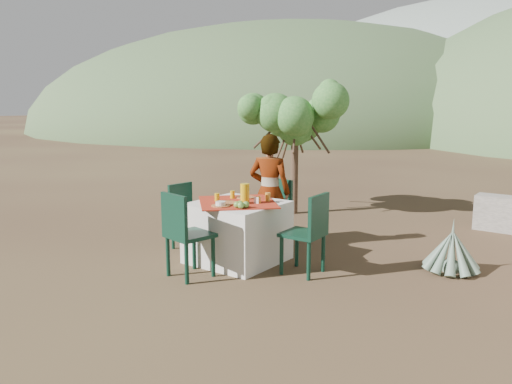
# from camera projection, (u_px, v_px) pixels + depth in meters

# --- Properties ---
(ground) EXTENTS (160.00, 160.00, 0.00)m
(ground) POSITION_uv_depth(u_px,v_px,m) (231.00, 252.00, 6.68)
(ground) COLOR #362118
(ground) RESTS_ON ground
(table) EXTENTS (1.30, 1.30, 0.76)m
(table) POSITION_uv_depth(u_px,v_px,m) (238.00, 231.00, 6.26)
(table) COLOR silver
(table) RESTS_ON ground
(chair_far) EXTENTS (0.48, 0.48, 0.91)m
(chair_far) POSITION_uv_depth(u_px,v_px,m) (275.00, 208.00, 7.06)
(chair_far) COLOR black
(chair_far) RESTS_ON ground
(chair_near) EXTENTS (0.53, 0.53, 0.99)m
(chair_near) POSITION_uv_depth(u_px,v_px,m) (184.00, 231.00, 5.61)
(chair_near) COLOR black
(chair_near) RESTS_ON ground
(chair_left) EXTENTS (0.44, 0.44, 0.89)m
(chair_left) POSITION_uv_depth(u_px,v_px,m) (186.00, 213.00, 6.83)
(chair_left) COLOR black
(chair_left) RESTS_ON ground
(chair_right) EXTENTS (0.46, 0.46, 0.96)m
(chair_right) POSITION_uv_depth(u_px,v_px,m) (309.00, 230.00, 5.73)
(chair_right) COLOR black
(chair_right) RESTS_ON ground
(person) EXTENTS (0.66, 0.53, 1.57)m
(person) POSITION_uv_depth(u_px,v_px,m) (270.00, 192.00, 6.75)
(person) COLOR #8C6651
(person) RESTS_ON ground
(shrub_tree) EXTENTS (1.75, 1.71, 2.05)m
(shrub_tree) POSITION_uv_depth(u_px,v_px,m) (300.00, 123.00, 8.80)
(shrub_tree) COLOR #4C3726
(shrub_tree) RESTS_ON ground
(agave) EXTENTS (0.68, 0.66, 0.71)m
(agave) POSITION_uv_depth(u_px,v_px,m) (452.00, 252.00, 5.89)
(agave) COLOR slate
(agave) RESTS_ON ground
(hill_near_left) EXTENTS (40.00, 40.00, 16.00)m
(hill_near_left) POSITION_uv_depth(u_px,v_px,m) (291.00, 128.00, 40.98)
(hill_near_left) COLOR #405A32
(hill_near_left) RESTS_ON ground
(plate_far) EXTENTS (0.24, 0.24, 0.01)m
(plate_far) POSITION_uv_depth(u_px,v_px,m) (246.00, 197.00, 6.45)
(plate_far) COLOR brown
(plate_far) RESTS_ON table
(plate_near) EXTENTS (0.26, 0.26, 0.01)m
(plate_near) POSITION_uv_depth(u_px,v_px,m) (227.00, 203.00, 6.09)
(plate_near) COLOR brown
(plate_near) RESTS_ON table
(glass_far) EXTENTS (0.06, 0.06, 0.10)m
(glass_far) POSITION_uv_depth(u_px,v_px,m) (233.00, 194.00, 6.42)
(glass_far) COLOR gold
(glass_far) RESTS_ON table
(glass_near) EXTENTS (0.06, 0.06, 0.10)m
(glass_near) POSITION_uv_depth(u_px,v_px,m) (217.00, 197.00, 6.22)
(glass_near) COLOR gold
(glass_near) RESTS_ON table
(juice_pitcher) EXTENTS (0.11, 0.11, 0.24)m
(juice_pitcher) POSITION_uv_depth(u_px,v_px,m) (245.00, 194.00, 6.07)
(juice_pitcher) COLOR gold
(juice_pitcher) RESTS_ON table
(bowl_plate) EXTENTS (0.23, 0.23, 0.01)m
(bowl_plate) POSITION_uv_depth(u_px,v_px,m) (221.00, 206.00, 5.92)
(bowl_plate) COLOR brown
(bowl_plate) RESTS_ON table
(white_bowl) EXTENTS (0.12, 0.12, 0.04)m
(white_bowl) POSITION_uv_depth(u_px,v_px,m) (221.00, 203.00, 5.92)
(white_bowl) COLOR silver
(white_bowl) RESTS_ON bowl_plate
(jar_left) EXTENTS (0.05, 0.05, 0.08)m
(jar_left) POSITION_uv_depth(u_px,v_px,m) (259.00, 200.00, 6.09)
(jar_left) COLOR orange
(jar_left) RESTS_ON table
(jar_right) EXTENTS (0.07, 0.07, 0.10)m
(jar_right) POSITION_uv_depth(u_px,v_px,m) (268.00, 197.00, 6.23)
(jar_right) COLOR orange
(jar_right) RESTS_ON table
(napkin_holder) EXTENTS (0.07, 0.05, 0.08)m
(napkin_holder) POSITION_uv_depth(u_px,v_px,m) (257.00, 200.00, 6.09)
(napkin_holder) COLOR silver
(napkin_holder) RESTS_ON table
(fruit_cluster) EXTENTS (0.16, 0.15, 0.08)m
(fruit_cluster) POSITION_uv_depth(u_px,v_px,m) (241.00, 205.00, 5.82)
(fruit_cluster) COLOR olive
(fruit_cluster) RESTS_ON table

